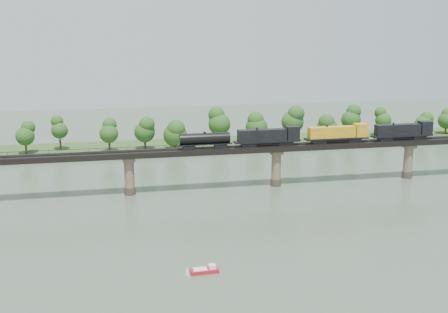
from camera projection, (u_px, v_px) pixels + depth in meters
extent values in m
plane|color=#3A4A3A|center=(315.00, 221.00, 127.03)|extent=(400.00, 400.00, 0.00)
cube|color=#27451B|center=(231.00, 144.00, 207.88)|extent=(300.00, 24.00, 1.60)
cylinder|color=#473A2D|center=(130.00, 191.00, 147.15)|extent=(3.00, 3.00, 2.00)
cylinder|color=#816854|center=(129.00, 174.00, 146.16)|extent=(2.60, 2.60, 9.00)
cube|color=#816854|center=(129.00, 159.00, 145.28)|extent=(3.20, 3.20, 1.00)
cylinder|color=#473A2D|center=(276.00, 182.00, 155.41)|extent=(3.00, 3.00, 2.00)
cylinder|color=#816854|center=(276.00, 166.00, 154.42)|extent=(2.60, 2.60, 9.00)
cube|color=#816854|center=(276.00, 152.00, 153.53)|extent=(3.20, 3.20, 1.00)
cylinder|color=#473A2D|center=(407.00, 174.00, 163.67)|extent=(3.00, 3.00, 2.00)
cylinder|color=#816854|center=(408.00, 159.00, 162.67)|extent=(2.60, 2.60, 9.00)
cube|color=#816854|center=(409.00, 146.00, 161.79)|extent=(3.20, 3.20, 1.00)
cube|color=black|center=(277.00, 148.00, 153.26)|extent=(220.00, 5.00, 1.50)
cube|color=black|center=(277.00, 145.00, 152.36)|extent=(220.00, 0.12, 0.16)
cube|color=black|center=(276.00, 144.00, 153.79)|extent=(220.00, 0.12, 0.16)
cube|color=black|center=(279.00, 144.00, 150.65)|extent=(220.00, 0.10, 0.10)
cube|color=black|center=(274.00, 141.00, 155.23)|extent=(220.00, 0.10, 0.10)
cube|color=black|center=(279.00, 146.00, 150.73)|extent=(0.08, 0.08, 0.70)
cube|color=black|center=(274.00, 142.00, 155.30)|extent=(0.08, 0.08, 0.70)
cylinder|color=#382619|center=(26.00, 149.00, 187.65)|extent=(0.70, 0.70, 3.27)
sphere|color=#1A4413|center=(25.00, 136.00, 186.69)|extent=(6.20, 6.20, 6.20)
sphere|color=#1A4413|center=(24.00, 128.00, 186.09)|extent=(4.65, 4.65, 4.65)
cylinder|color=#382619|center=(60.00, 145.00, 193.94)|extent=(0.70, 0.70, 3.71)
sphere|color=#1A4413|center=(60.00, 131.00, 192.85)|extent=(5.67, 5.67, 5.67)
sphere|color=#1A4413|center=(59.00, 122.00, 192.17)|extent=(4.25, 4.25, 4.25)
cylinder|color=#382619|center=(109.00, 147.00, 189.87)|extent=(0.70, 0.70, 3.51)
sphere|color=#1A4413|center=(109.00, 134.00, 188.83)|extent=(6.31, 6.31, 6.31)
sphere|color=#1A4413|center=(108.00, 125.00, 188.19)|extent=(4.73, 4.73, 4.73)
cylinder|color=#382619|center=(145.00, 145.00, 194.81)|extent=(0.70, 0.70, 3.34)
sphere|color=#1A4413|center=(145.00, 132.00, 193.82)|extent=(7.18, 7.18, 7.18)
sphere|color=#1A4413|center=(144.00, 124.00, 193.21)|extent=(5.39, 5.39, 5.39)
cylinder|color=#382619|center=(175.00, 146.00, 194.41)|extent=(0.70, 0.70, 2.83)
sphere|color=#1A4413|center=(175.00, 135.00, 193.58)|extent=(8.26, 8.26, 8.26)
sphere|color=#1A4413|center=(175.00, 128.00, 193.06)|extent=(6.19, 6.19, 6.19)
cylinder|color=#382619|center=(219.00, 139.00, 204.01)|extent=(0.70, 0.70, 3.96)
sphere|color=#1A4413|center=(219.00, 124.00, 202.85)|extent=(8.07, 8.07, 8.07)
sphere|color=#1A4413|center=(219.00, 115.00, 202.12)|extent=(6.05, 6.05, 6.05)
cylinder|color=#382619|center=(256.00, 139.00, 205.43)|extent=(0.70, 0.70, 3.27)
sphere|color=#1A4413|center=(257.00, 127.00, 204.47)|extent=(8.03, 8.03, 8.03)
sphere|color=#1A4413|center=(257.00, 120.00, 203.87)|extent=(6.02, 6.02, 6.02)
cylinder|color=#382619|center=(292.00, 136.00, 209.39)|extent=(0.70, 0.70, 3.92)
sphere|color=#1A4413|center=(292.00, 122.00, 208.23)|extent=(8.29, 8.29, 8.29)
sphere|color=#1A4413|center=(293.00, 113.00, 207.51)|extent=(6.21, 6.21, 6.21)
cylinder|color=#382619|center=(327.00, 139.00, 205.11)|extent=(0.70, 0.70, 3.02)
sphere|color=#1A4413|center=(327.00, 128.00, 204.22)|extent=(7.74, 7.74, 7.74)
sphere|color=#1A4413|center=(327.00, 122.00, 203.66)|extent=(5.80, 5.80, 5.80)
cylinder|color=#382619|center=(350.00, 133.00, 216.02)|extent=(0.70, 0.70, 3.80)
sphere|color=#1A4413|center=(351.00, 120.00, 214.90)|extent=(7.47, 7.47, 7.47)
sphere|color=#1A4413|center=(351.00, 112.00, 214.21)|extent=(5.60, 5.60, 5.60)
cylinder|color=#382619|center=(383.00, 132.00, 219.11)|extent=(0.70, 0.70, 3.38)
sphere|color=#1A4413|center=(383.00, 120.00, 218.11)|extent=(6.23, 6.23, 6.23)
sphere|color=#1A4413|center=(384.00, 113.00, 217.49)|extent=(4.67, 4.67, 4.67)
cylinder|color=#382619|center=(423.00, 134.00, 216.44)|extent=(0.70, 0.70, 2.77)
sphere|color=#1A4413|center=(423.00, 124.00, 215.63)|extent=(7.04, 7.04, 7.04)
sphere|color=#1A4413|center=(424.00, 119.00, 215.12)|extent=(5.28, 5.28, 5.28)
cylinder|color=#382619|center=(446.00, 130.00, 224.10)|extent=(0.70, 0.70, 2.94)
sphere|color=#1A4413|center=(446.00, 120.00, 223.23)|extent=(6.73, 6.73, 6.73)
sphere|color=#1A4413|center=(447.00, 114.00, 222.69)|extent=(5.05, 5.05, 5.05)
cube|color=black|center=(418.00, 137.00, 161.79)|extent=(3.83, 2.30, 1.05)
cube|color=black|center=(385.00, 138.00, 159.62)|extent=(3.83, 2.30, 1.05)
cube|color=black|center=(402.00, 135.00, 160.55)|extent=(18.18, 2.87, 0.48)
cube|color=black|center=(398.00, 130.00, 159.87)|extent=(13.39, 2.58, 3.06)
cube|color=black|center=(425.00, 127.00, 161.58)|extent=(3.44, 2.87, 3.64)
cylinder|color=black|center=(402.00, 137.00, 160.67)|extent=(5.74, 1.34, 1.34)
cube|color=black|center=(354.00, 140.00, 157.64)|extent=(3.83, 2.30, 1.05)
cube|color=black|center=(318.00, 141.00, 155.47)|extent=(3.83, 2.30, 1.05)
cube|color=black|center=(336.00, 138.00, 156.41)|extent=(18.18, 2.87, 0.48)
cube|color=gold|center=(332.00, 132.00, 155.72)|extent=(13.39, 2.58, 3.06)
cube|color=gold|center=(360.00, 130.00, 157.43)|extent=(3.44, 2.87, 3.64)
cylinder|color=black|center=(336.00, 140.00, 156.52)|extent=(5.74, 1.34, 1.34)
cube|color=black|center=(285.00, 143.00, 153.49)|extent=(3.83, 2.30, 1.05)
cube|color=black|center=(248.00, 144.00, 151.32)|extent=(3.83, 2.30, 1.05)
cube|color=black|center=(267.00, 141.00, 152.26)|extent=(18.18, 2.87, 0.48)
cube|color=black|center=(262.00, 135.00, 151.57)|extent=(13.39, 2.58, 3.06)
cube|color=black|center=(292.00, 133.00, 153.29)|extent=(3.44, 2.87, 3.64)
cylinder|color=black|center=(267.00, 143.00, 152.38)|extent=(5.74, 1.34, 1.34)
cube|color=black|center=(221.00, 146.00, 149.74)|extent=(3.35, 2.10, 1.05)
cube|color=black|center=(189.00, 147.00, 147.97)|extent=(3.35, 2.10, 1.05)
cube|color=black|center=(205.00, 144.00, 148.72)|extent=(14.35, 2.30, 0.29)
cylinder|color=black|center=(205.00, 138.00, 148.38)|extent=(13.39, 2.87, 2.87)
cylinder|color=black|center=(205.00, 133.00, 148.04)|extent=(0.67, 0.67, 0.48)
cube|color=red|center=(204.00, 271.00, 99.73)|extent=(5.08, 1.97, 0.70)
cube|color=white|center=(200.00, 269.00, 99.45)|extent=(2.46, 1.58, 0.25)
cube|color=white|center=(212.00, 266.00, 99.90)|extent=(1.24, 1.24, 0.70)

